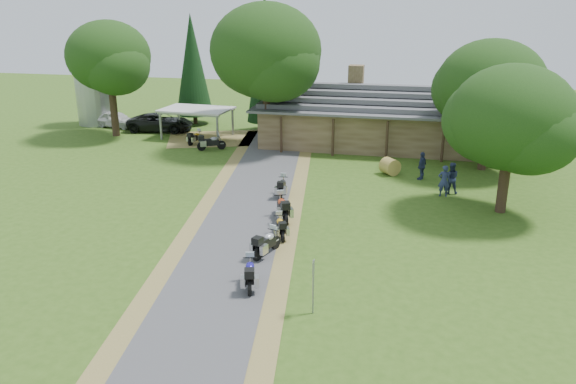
% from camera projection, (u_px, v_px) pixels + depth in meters
% --- Properties ---
extents(ground, '(120.00, 120.00, 0.00)m').
position_uv_depth(ground, '(224.00, 264.00, 24.91)').
color(ground, '#345518').
rests_on(ground, ground).
extents(driveway, '(51.95, 51.95, 0.00)m').
position_uv_depth(driveway, '(240.00, 229.00, 28.71)').
color(driveway, '#474749').
rests_on(driveway, ground).
extents(lodge, '(21.40, 9.40, 4.90)m').
position_uv_depth(lodge, '(391.00, 115.00, 45.06)').
color(lodge, brown).
rests_on(lodge, ground).
extents(silo, '(3.71, 3.71, 6.98)m').
position_uv_depth(silo, '(94.00, 87.00, 52.56)').
color(silo, gray).
rests_on(silo, ground).
extents(carport, '(6.03, 4.25, 2.50)m').
position_uv_depth(carport, '(197.00, 123.00, 47.91)').
color(carport, silver).
rests_on(carport, ground).
extents(car_white_sedan, '(3.30, 5.82, 1.83)m').
position_uv_depth(car_white_sedan, '(117.00, 117.00, 51.93)').
color(car_white_sedan, silver).
rests_on(car_white_sedan, ground).
extents(car_dark_suv, '(3.41, 6.57, 2.41)m').
position_uv_depth(car_dark_suv, '(160.00, 118.00, 50.24)').
color(car_dark_suv, black).
rests_on(car_dark_suv, ground).
extents(motorcycle_row_a, '(1.08, 1.96, 1.28)m').
position_uv_depth(motorcycle_row_a, '(250.00, 272.00, 22.74)').
color(motorcycle_row_a, '#201897').
rests_on(motorcycle_row_a, ground).
extents(motorcycle_row_b, '(1.19, 1.98, 1.29)m').
position_uv_depth(motorcycle_row_b, '(267.00, 242.00, 25.61)').
color(motorcycle_row_b, '#ACAEB3').
rests_on(motorcycle_row_b, ground).
extents(motorcycle_row_c, '(1.15, 1.78, 1.16)m').
position_uv_depth(motorcycle_row_c, '(280.00, 226.00, 27.62)').
color(motorcycle_row_c, gold).
rests_on(motorcycle_row_c, ground).
extents(motorcycle_row_d, '(1.49, 2.20, 1.44)m').
position_uv_depth(motorcycle_row_d, '(282.00, 207.00, 29.80)').
color(motorcycle_row_d, '#B63C1B').
rests_on(motorcycle_row_d, ground).
extents(motorcycle_row_e, '(0.77, 1.88, 1.25)m').
position_uv_depth(motorcycle_row_e, '(282.00, 186.00, 33.51)').
color(motorcycle_row_e, black).
rests_on(motorcycle_row_e, ground).
extents(motorcycle_carport_a, '(1.03, 1.81, 1.18)m').
position_uv_depth(motorcycle_carport_a, '(196.00, 137.00, 45.82)').
color(motorcycle_carport_a, '#BF8D1A').
rests_on(motorcycle_carport_a, ground).
extents(motorcycle_carport_b, '(2.07, 1.55, 1.37)m').
position_uv_depth(motorcycle_carport_b, '(211.00, 141.00, 43.93)').
color(motorcycle_carport_b, gray).
rests_on(motorcycle_carport_b, ground).
extents(person_a, '(0.69, 0.53, 2.26)m').
position_uv_depth(person_a, '(444.00, 178.00, 33.26)').
color(person_a, navy).
rests_on(person_a, ground).
extents(person_b, '(0.67, 0.51, 2.26)m').
position_uv_depth(person_b, '(451.00, 175.00, 33.80)').
color(person_b, navy).
rests_on(person_b, ground).
extents(person_c, '(0.66, 0.74, 2.17)m').
position_uv_depth(person_c, '(422.00, 163.00, 36.46)').
color(person_c, navy).
rests_on(person_c, ground).
extents(hay_bale, '(1.50, 1.49, 1.11)m').
position_uv_depth(hay_bale, '(390.00, 166.00, 37.72)').
color(hay_bale, olive).
rests_on(hay_bale, ground).
extents(sign_post, '(0.39, 0.07, 2.18)m').
position_uv_depth(sign_post, '(313.00, 287.00, 20.61)').
color(sign_post, gray).
rests_on(sign_post, ground).
extents(oak_lodge_left, '(8.46, 8.46, 12.19)m').
position_uv_depth(oak_lodge_left, '(266.00, 70.00, 42.74)').
color(oak_lodge_left, '#183810').
rests_on(oak_lodge_left, ground).
extents(oak_lodge_right, '(7.21, 7.21, 9.33)m').
position_uv_depth(oak_lodge_right, '(489.00, 102.00, 37.54)').
color(oak_lodge_right, '#183810').
rests_on(oak_lodge_right, ground).
extents(oak_driveway, '(6.59, 6.59, 8.54)m').
position_uv_depth(oak_driveway, '(510.00, 136.00, 29.77)').
color(oak_driveway, '#183810').
rests_on(oak_driveway, ground).
extents(oak_silo, '(6.95, 6.95, 10.93)m').
position_uv_depth(oak_silo, '(110.00, 72.00, 47.15)').
color(oak_silo, '#183810').
rests_on(oak_silo, ground).
extents(cedar_near, '(3.37, 3.37, 11.90)m').
position_uv_depth(cedar_near, '(265.00, 64.00, 48.98)').
color(cedar_near, black).
rests_on(cedar_near, ground).
extents(cedar_far, '(3.46, 3.46, 10.18)m').
position_uv_depth(cedar_far, '(193.00, 70.00, 52.14)').
color(cedar_far, black).
rests_on(cedar_far, ground).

